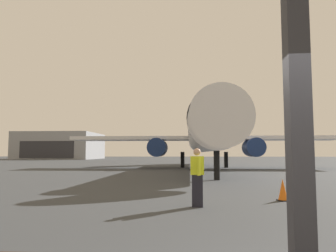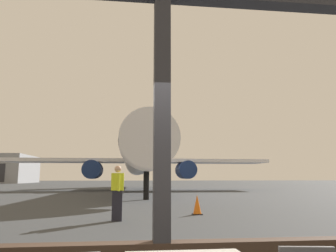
% 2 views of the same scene
% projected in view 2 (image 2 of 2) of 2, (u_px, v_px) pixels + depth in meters
% --- Properties ---
extents(ground_plane, '(220.00, 220.00, 0.00)m').
position_uv_depth(ground_plane, '(133.00, 188.00, 42.81)').
color(ground_plane, '#383A3D').
extents(window_frame, '(7.99, 0.24, 3.90)m').
position_uv_depth(window_frame, '(162.00, 174.00, 3.81)').
color(window_frame, '#38281E').
rests_on(window_frame, ground).
extents(airplane, '(28.30, 35.04, 10.23)m').
position_uv_depth(airplane, '(140.00, 158.00, 33.97)').
color(airplane, silver).
rests_on(airplane, ground).
extents(ground_crew_worker, '(0.40, 0.56, 1.74)m').
position_uv_depth(ground_crew_worker, '(117.00, 192.00, 10.22)').
color(ground_crew_worker, black).
rests_on(ground_crew_worker, ground).
extents(traffic_cone, '(0.36, 0.36, 0.73)m').
position_uv_depth(traffic_cone, '(197.00, 205.00, 11.90)').
color(traffic_cone, orange).
rests_on(traffic_cone, ground).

